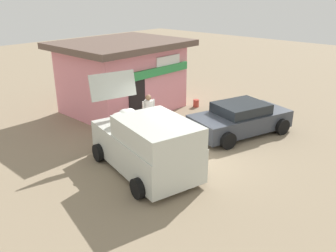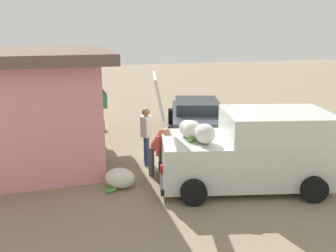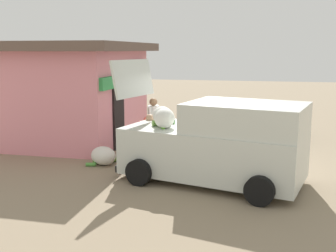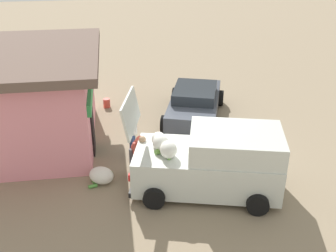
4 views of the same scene
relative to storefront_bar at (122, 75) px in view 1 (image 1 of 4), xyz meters
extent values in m
plane|color=gray|center=(-1.36, -5.04, -1.68)|extent=(60.00, 60.00, 0.00)
cube|color=pink|center=(0.00, 0.01, -0.19)|extent=(4.89, 3.86, 2.99)
cube|color=green|center=(0.00, -1.98, 0.41)|extent=(4.65, 0.12, 0.36)
cube|color=black|center=(-0.88, -1.95, -0.68)|extent=(0.90, 0.06, 2.00)
cube|color=white|center=(1.08, -1.95, 0.71)|extent=(1.50, 0.06, 0.60)
cube|color=brown|center=(0.00, 0.01, 1.45)|extent=(5.68, 4.64, 0.28)
cube|color=silver|center=(-3.58, -5.19, -0.98)|extent=(2.81, 4.39, 1.07)
cube|color=silver|center=(-3.76, -5.94, -0.12)|extent=(2.37, 2.88, 0.65)
cube|color=black|center=(-4.05, -7.11, -0.15)|extent=(1.58, 0.46, 0.49)
cube|color=silver|center=(-3.07, -3.14, 0.66)|extent=(1.71, 0.64, 0.92)
ellipsoid|color=silver|center=(-3.69, -4.08, -0.21)|extent=(0.56, 0.47, 0.47)
ellipsoid|color=silver|center=(-3.02, -3.89, -0.24)|extent=(0.49, 0.41, 0.41)
ellipsoid|color=silver|center=(-3.26, -3.93, -0.22)|extent=(0.54, 0.45, 0.45)
cylinder|color=#62AC34|center=(-3.71, -4.04, -0.39)|extent=(0.30, 0.19, 0.10)
cylinder|color=#699C41|center=(-3.46, -3.86, -0.38)|extent=(0.26, 0.30, 0.14)
cylinder|color=#4C9041|center=(-3.12, -4.08, -0.39)|extent=(0.21, 0.28, 0.12)
cube|color=black|center=(-3.08, -3.19, -1.44)|extent=(1.77, 0.51, 0.16)
cube|color=red|center=(-3.80, -3.00, -0.93)|extent=(0.15, 0.09, 0.20)
cube|color=red|center=(-2.36, -3.36, -0.93)|extent=(0.15, 0.09, 0.20)
cylinder|color=black|center=(-4.90, -6.29, -1.38)|extent=(0.36, 0.64, 0.60)
cylinder|color=black|center=(-2.92, -6.78, -1.38)|extent=(0.36, 0.64, 0.60)
cylinder|color=black|center=(-4.24, -3.61, -1.38)|extent=(0.36, 0.64, 0.60)
cylinder|color=black|center=(-2.26, -4.10, -1.38)|extent=(0.36, 0.64, 0.60)
cube|color=#383D47|center=(1.17, -5.81, -1.17)|extent=(4.43, 2.93, 0.69)
cube|color=#1E2328|center=(1.17, -5.81, -0.62)|extent=(2.34, 2.09, 0.40)
cylinder|color=black|center=(2.21, -7.14, -1.36)|extent=(0.68, 0.40, 0.64)
cylinder|color=black|center=(2.78, -5.30, -1.36)|extent=(0.68, 0.40, 0.64)
cylinder|color=black|center=(-0.45, -6.32, -1.36)|extent=(0.68, 0.40, 0.64)
cylinder|color=black|center=(0.13, -4.47, -1.36)|extent=(0.68, 0.40, 0.64)
cylinder|color=navy|center=(-1.28, -3.25, -1.26)|extent=(0.15, 0.15, 0.84)
cylinder|color=navy|center=(-1.61, -3.19, -1.26)|extent=(0.15, 0.15, 0.84)
cylinder|color=silver|center=(-1.44, -3.22, -0.54)|extent=(0.40, 0.40, 0.60)
sphere|color=#8C6647|center=(-1.44, -3.22, -0.13)|extent=(0.23, 0.23, 0.23)
cylinder|color=silver|center=(-1.21, -3.26, -0.53)|extent=(0.09, 0.09, 0.57)
cylinder|color=silver|center=(-1.68, -3.17, -0.53)|extent=(0.09, 0.09, 0.57)
cylinder|color=#4C4C51|center=(-2.22, -3.45, -1.29)|extent=(0.15, 0.15, 0.79)
cylinder|color=#4C4C51|center=(-2.35, -3.13, -1.29)|extent=(0.15, 0.15, 0.79)
cylinder|color=#CC4C3F|center=(-2.45, -3.36, -0.69)|extent=(0.71, 0.55, 0.64)
sphere|color=tan|center=(-2.69, -3.46, -0.40)|extent=(0.21, 0.21, 0.21)
cylinder|color=#CC4C3F|center=(-2.53, -3.65, -0.74)|extent=(0.09, 0.09, 0.53)
cylinder|color=#CC4C3F|center=(-2.72, -3.21, -0.74)|extent=(0.09, 0.09, 0.53)
ellipsoid|color=silver|center=(-2.84, -2.20, -1.44)|extent=(0.88, 0.95, 0.50)
cylinder|color=#5EA33C|center=(-2.73, -1.99, -1.60)|extent=(0.32, 0.18, 0.16)
cylinder|color=#61AB30|center=(-2.63, -1.97, -1.62)|extent=(0.28, 0.20, 0.13)
cylinder|color=#4F9B3E|center=(-3.07, -1.93, -1.63)|extent=(0.17, 0.28, 0.10)
cylinder|color=#68993C|center=(-2.51, -2.40, -1.62)|extent=(0.23, 0.26, 0.13)
cylinder|color=#BF3F33|center=(2.66, -2.39, -1.50)|extent=(0.28, 0.28, 0.37)
camera|label=1|loc=(-10.57, -12.64, 3.80)|focal=37.56mm
camera|label=2|loc=(-11.04, -0.92, 2.13)|focal=38.20mm
camera|label=3|loc=(-12.76, -6.24, 1.34)|focal=43.69mm
camera|label=4|loc=(-13.08, -2.74, 5.33)|focal=43.48mm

